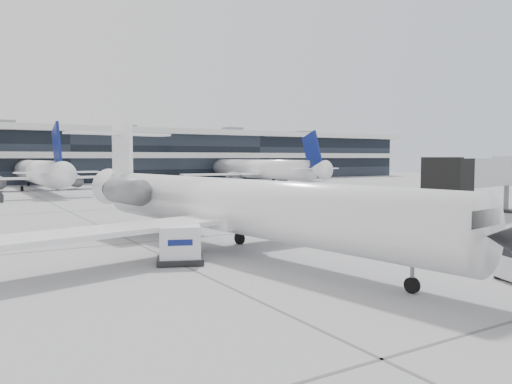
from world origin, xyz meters
TOP-DOWN VIEW (x-y plane):
  - ground at (0.00, 0.00)m, footprint 220.00×220.00m
  - terminal at (0.00, 82.00)m, footprint 170.00×22.00m
  - bg_jet_center at (-8.00, 55.00)m, footprint 32.00×40.00m
  - bg_jet_right at (32.00, 55.00)m, footprint 32.00×40.00m
  - regional_jet at (-6.32, -5.07)m, footprint 26.04×32.49m
  - jet_bridge at (20.14, -2.55)m, footprint 16.04×6.32m
  - cargo_uld at (-9.97, -6.83)m, footprint 2.63×2.31m
  - traffic_cone at (-3.04, 7.63)m, footprint 0.49×0.49m

SIDE VIEW (x-z plane):
  - ground at x=0.00m, z-range 0.00..0.00m
  - bg_jet_center at x=-8.00m, z-range -4.80..4.80m
  - bg_jet_right at x=32.00m, z-range -4.80..4.80m
  - traffic_cone at x=-3.04m, z-range -0.02..0.56m
  - cargo_uld at x=-9.97m, z-range 0.01..1.79m
  - regional_jet at x=-6.32m, z-range -1.19..6.32m
  - jet_bridge at x=20.14m, z-range 1.18..6.37m
  - terminal at x=0.00m, z-range 0.00..10.00m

